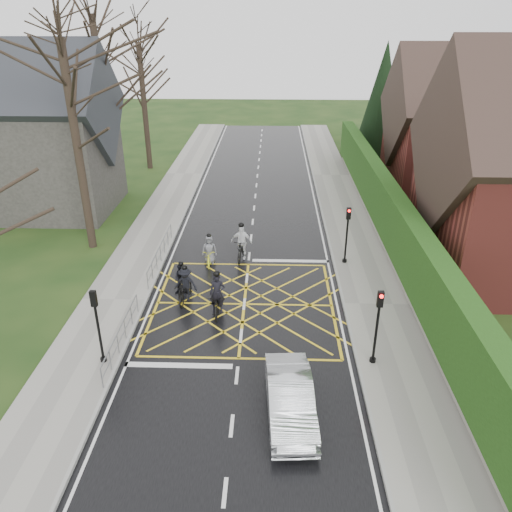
# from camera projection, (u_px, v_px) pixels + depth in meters

# --- Properties ---
(ground) EXTENTS (120.00, 120.00, 0.00)m
(ground) POSITION_uv_depth(u_px,v_px,m) (244.00, 304.00, 22.89)
(ground) COLOR black
(ground) RESTS_ON ground
(road) EXTENTS (9.00, 80.00, 0.01)m
(road) POSITION_uv_depth(u_px,v_px,m) (244.00, 304.00, 22.88)
(road) COLOR black
(road) RESTS_ON ground
(sidewalk_right) EXTENTS (3.00, 80.00, 0.15)m
(sidewalk_right) POSITION_uv_depth(u_px,v_px,m) (376.00, 305.00, 22.68)
(sidewalk_right) COLOR gray
(sidewalk_right) RESTS_ON ground
(sidewalk_left) EXTENTS (3.00, 80.00, 0.15)m
(sidewalk_left) POSITION_uv_depth(u_px,v_px,m) (115.00, 301.00, 23.03)
(sidewalk_left) COLOR gray
(sidewalk_left) RESTS_ON ground
(stone_wall) EXTENTS (0.50, 38.00, 0.70)m
(stone_wall) POSITION_uv_depth(u_px,v_px,m) (388.00, 245.00, 27.89)
(stone_wall) COLOR slate
(stone_wall) RESTS_ON ground
(hedge) EXTENTS (0.90, 38.00, 2.80)m
(hedge) POSITION_uv_depth(u_px,v_px,m) (392.00, 216.00, 27.12)
(hedge) COLOR #19360E
(hedge) RESTS_ON stone_wall
(house_far) EXTENTS (9.80, 8.80, 10.30)m
(house_far) POSITION_uv_depth(u_px,v_px,m) (457.00, 128.00, 36.69)
(house_far) COLOR maroon
(house_far) RESTS_ON ground
(conifer) EXTENTS (4.60, 4.60, 10.00)m
(conifer) POSITION_uv_depth(u_px,v_px,m) (382.00, 102.00, 43.71)
(conifer) COLOR black
(conifer) RESTS_ON ground
(church) EXTENTS (8.80, 7.80, 11.00)m
(church) POSITION_uv_depth(u_px,v_px,m) (43.00, 136.00, 31.89)
(church) COLOR #2D2B28
(church) RESTS_ON ground
(tree_near) EXTENTS (9.24, 9.24, 11.44)m
(tree_near) POSITION_uv_depth(u_px,v_px,m) (70.00, 104.00, 25.06)
(tree_near) COLOR black
(tree_near) RESTS_ON ground
(tree_mid) EXTENTS (10.08, 10.08, 12.48)m
(tree_mid) POSITION_uv_depth(u_px,v_px,m) (99.00, 72.00, 31.95)
(tree_mid) COLOR black
(tree_mid) RESTS_ON ground
(tree_far) EXTENTS (8.40, 8.40, 10.40)m
(tree_far) POSITION_uv_depth(u_px,v_px,m) (142.00, 80.00, 39.75)
(tree_far) COLOR black
(tree_far) RESTS_ON ground
(railing_south) EXTENTS (0.05, 5.04, 1.03)m
(railing_south) POSITION_uv_depth(u_px,v_px,m) (121.00, 332.00, 19.54)
(railing_south) COLOR slate
(railing_south) RESTS_ON ground
(railing_north) EXTENTS (0.05, 6.04, 1.03)m
(railing_north) POSITION_uv_depth(u_px,v_px,m) (160.00, 250.00, 26.27)
(railing_north) COLOR slate
(railing_north) RESTS_ON ground
(traffic_light_ne) EXTENTS (0.24, 0.31, 3.21)m
(traffic_light_ne) POSITION_uv_depth(u_px,v_px,m) (347.00, 236.00, 25.77)
(traffic_light_ne) COLOR black
(traffic_light_ne) RESTS_ON ground
(traffic_light_se) EXTENTS (0.24, 0.31, 3.21)m
(traffic_light_se) POSITION_uv_depth(u_px,v_px,m) (377.00, 328.00, 18.23)
(traffic_light_se) COLOR black
(traffic_light_se) RESTS_ON ground
(traffic_light_sw) EXTENTS (0.24, 0.31, 3.21)m
(traffic_light_sw) POSITION_uv_depth(u_px,v_px,m) (98.00, 328.00, 18.27)
(traffic_light_sw) COLOR black
(traffic_light_sw) RESTS_ON ground
(cyclist_rear) EXTENTS (0.84, 2.15, 2.05)m
(cyclist_rear) POSITION_uv_depth(u_px,v_px,m) (217.00, 299.00, 21.98)
(cyclist_rear) COLOR black
(cyclist_rear) RESTS_ON ground
(cyclist_back) EXTENTS (0.77, 1.70, 1.70)m
(cyclist_back) POSITION_uv_depth(u_px,v_px,m) (182.00, 282.00, 23.44)
(cyclist_back) COLOR black
(cyclist_back) RESTS_ON ground
(cyclist_mid) EXTENTS (1.14, 1.92, 1.81)m
(cyclist_mid) POSITION_uv_depth(u_px,v_px,m) (186.00, 288.00, 22.93)
(cyclist_mid) COLOR black
(cyclist_mid) RESTS_ON ground
(cyclist_front) EXTENTS (1.18, 2.15, 2.10)m
(cyclist_front) POSITION_uv_depth(u_px,v_px,m) (241.00, 246.00, 26.78)
(cyclist_front) COLOR black
(cyclist_front) RESTS_ON ground
(cyclist_lead) EXTENTS (0.80, 1.80, 1.72)m
(cyclist_lead) POSITION_uv_depth(u_px,v_px,m) (209.00, 253.00, 26.34)
(cyclist_lead) COLOR yellow
(cyclist_lead) RESTS_ON ground
(car) EXTENTS (1.75, 4.30, 1.39)m
(car) POSITION_uv_depth(u_px,v_px,m) (290.00, 399.00, 16.29)
(car) COLOR silver
(car) RESTS_ON ground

